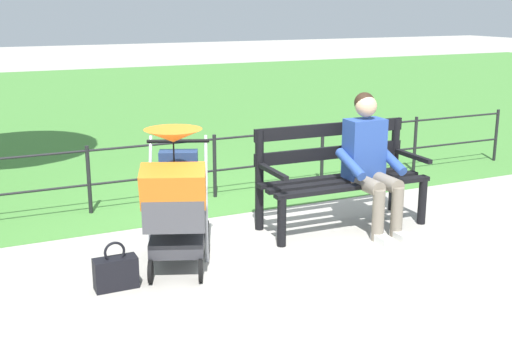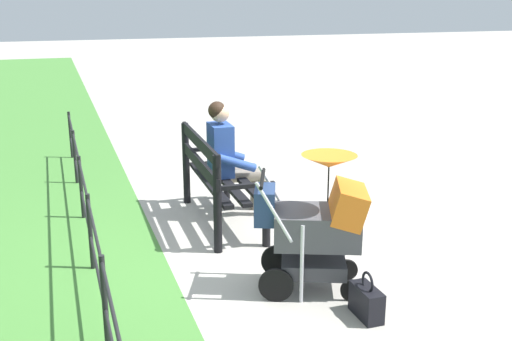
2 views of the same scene
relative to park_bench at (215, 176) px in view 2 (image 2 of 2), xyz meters
name	(u,v)px [view 2 (image 2 of 2)]	position (x,y,z in m)	size (l,w,h in m)	color
ground_plane	(248,248)	(0.74, 0.12, -0.53)	(60.00, 60.00, 0.00)	#ADA89E
park_bench	(215,176)	(0.00, 0.00, 0.00)	(1.61, 0.63, 0.96)	black
person_on_bench	(230,156)	(-0.20, 0.22, 0.15)	(0.54, 0.74, 1.28)	slate
stroller	(318,222)	(1.74, 0.38, 0.07)	(0.78, 1.00, 1.15)	black
handbag	(366,301)	(2.27, 0.56, -0.40)	(0.32, 0.14, 0.37)	black
park_fence	(87,214)	(0.46, -1.34, -0.10)	(8.14, 0.04, 0.70)	black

